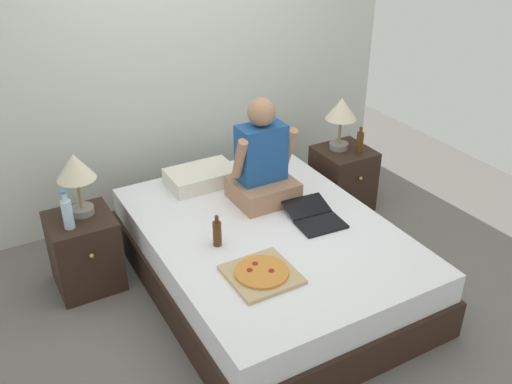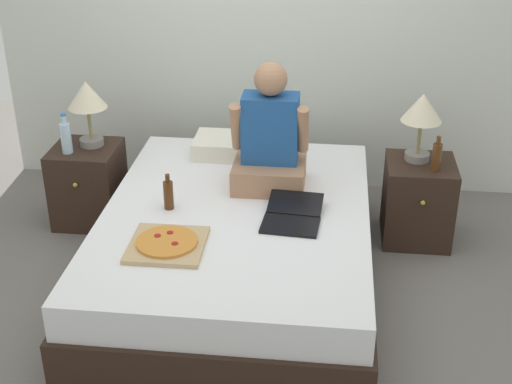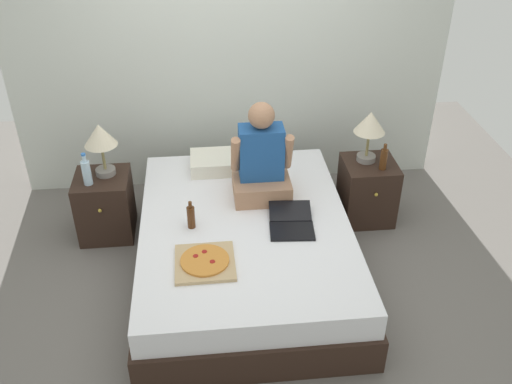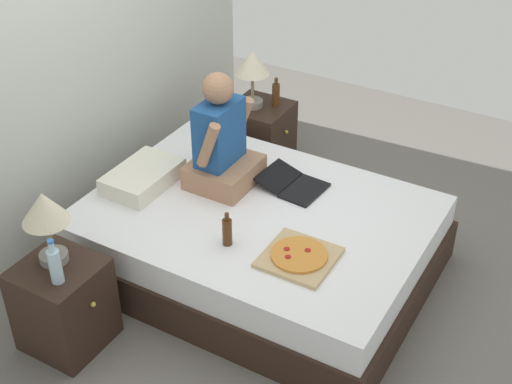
# 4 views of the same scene
# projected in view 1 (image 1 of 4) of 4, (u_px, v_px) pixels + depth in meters

# --- Properties ---
(ground_plane) EXTENTS (5.88, 5.88, 0.00)m
(ground_plane) POSITION_uv_depth(u_px,v_px,m) (267.00, 283.00, 4.13)
(ground_plane) COLOR #66605B
(wall_back) EXTENTS (3.88, 0.12, 2.50)m
(wall_back) POSITION_uv_depth(u_px,v_px,m) (179.00, 63.00, 4.62)
(wall_back) COLOR silver
(wall_back) RESTS_ON ground
(bed) EXTENTS (1.59, 2.16, 0.48)m
(bed) POSITION_uv_depth(u_px,v_px,m) (268.00, 256.00, 4.02)
(bed) COLOR black
(bed) RESTS_ON ground
(nightstand_left) EXTENTS (0.44, 0.47, 0.55)m
(nightstand_left) POSITION_uv_depth(u_px,v_px,m) (85.00, 251.00, 4.00)
(nightstand_left) COLOR black
(nightstand_left) RESTS_ON ground
(lamp_on_left_nightstand) EXTENTS (0.26, 0.26, 0.45)m
(lamp_on_left_nightstand) POSITION_uv_depth(u_px,v_px,m) (76.00, 171.00, 3.76)
(lamp_on_left_nightstand) COLOR gray
(lamp_on_left_nightstand) RESTS_ON nightstand_left
(water_bottle) EXTENTS (0.07, 0.07, 0.28)m
(water_bottle) POSITION_uv_depth(u_px,v_px,m) (67.00, 213.00, 3.71)
(water_bottle) COLOR silver
(water_bottle) RESTS_ON nightstand_left
(nightstand_right) EXTENTS (0.44, 0.47, 0.55)m
(nightstand_right) POSITION_uv_depth(u_px,v_px,m) (342.00, 179.00, 4.96)
(nightstand_right) COLOR black
(nightstand_right) RESTS_ON ground
(lamp_on_right_nightstand) EXTENTS (0.26, 0.26, 0.45)m
(lamp_on_right_nightstand) POSITION_uv_depth(u_px,v_px,m) (341.00, 112.00, 4.69)
(lamp_on_right_nightstand) COLOR gray
(lamp_on_right_nightstand) RESTS_ON nightstand_right
(beer_bottle) EXTENTS (0.06, 0.06, 0.23)m
(beer_bottle) POSITION_uv_depth(u_px,v_px,m) (360.00, 142.00, 4.73)
(beer_bottle) COLOR #512D14
(beer_bottle) RESTS_ON nightstand_right
(pillow) EXTENTS (0.52, 0.34, 0.12)m
(pillow) POSITION_uv_depth(u_px,v_px,m) (201.00, 177.00, 4.42)
(pillow) COLOR silver
(pillow) RESTS_ON bed
(person_seated) EXTENTS (0.47, 0.40, 0.78)m
(person_seated) POSITION_uv_depth(u_px,v_px,m) (262.00, 164.00, 4.11)
(person_seated) COLOR #A37556
(person_seated) RESTS_ON bed
(laptop) EXTENTS (0.35, 0.44, 0.07)m
(laptop) POSITION_uv_depth(u_px,v_px,m) (316.00, 218.00, 3.96)
(laptop) COLOR black
(laptop) RESTS_ON bed
(pizza_box) EXTENTS (0.40, 0.40, 0.05)m
(pizza_box) POSITION_uv_depth(u_px,v_px,m) (262.00, 274.00, 3.42)
(pizza_box) COLOR tan
(pizza_box) RESTS_ON bed
(beer_bottle_on_bed) EXTENTS (0.06, 0.06, 0.22)m
(beer_bottle_on_bed) POSITION_uv_depth(u_px,v_px,m) (217.00, 233.00, 3.67)
(beer_bottle_on_bed) COLOR #4C2811
(beer_bottle_on_bed) RESTS_ON bed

